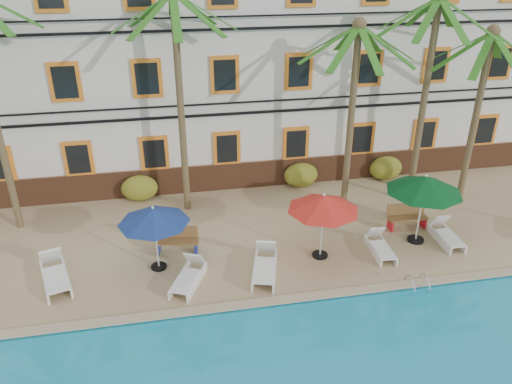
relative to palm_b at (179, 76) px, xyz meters
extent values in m
plane|color=#384C23|center=(3.35, -5.50, -5.64)|extent=(100.00, 100.00, 0.00)
cube|color=tan|center=(3.35, -0.50, -5.51)|extent=(30.00, 12.00, 0.25)
cube|color=tan|center=(3.35, -6.40, -5.36)|extent=(30.00, 0.35, 0.06)
cube|color=silver|center=(3.35, 4.50, -0.39)|extent=(25.00, 6.00, 10.00)
cube|color=brown|center=(3.35, 1.44, -4.79)|extent=(25.00, 0.12, 1.20)
cube|color=orange|center=(-4.15, 1.45, -3.49)|extent=(1.15, 0.10, 1.50)
cube|color=black|center=(-4.15, 1.40, -3.49)|extent=(0.85, 0.04, 1.20)
cube|color=orange|center=(-1.15, 1.45, -3.49)|extent=(1.15, 0.10, 1.50)
cube|color=black|center=(-1.15, 1.40, -3.49)|extent=(0.85, 0.04, 1.20)
cube|color=orange|center=(1.85, 1.45, -3.49)|extent=(1.15, 0.10, 1.50)
cube|color=black|center=(1.85, 1.40, -3.49)|extent=(0.85, 0.04, 1.20)
cube|color=orange|center=(4.85, 1.45, -3.49)|extent=(1.15, 0.10, 1.50)
cube|color=black|center=(4.85, 1.40, -3.49)|extent=(0.85, 0.04, 1.20)
cube|color=orange|center=(7.85, 1.45, -3.49)|extent=(1.15, 0.10, 1.50)
cube|color=black|center=(7.85, 1.40, -3.49)|extent=(0.85, 0.04, 1.20)
cube|color=orange|center=(10.85, 1.45, -3.49)|extent=(1.15, 0.10, 1.50)
cube|color=black|center=(10.85, 1.40, -3.49)|extent=(0.85, 0.04, 1.20)
cube|color=orange|center=(13.85, 1.45, -3.49)|extent=(1.15, 0.10, 1.50)
cube|color=black|center=(13.85, 1.40, -3.49)|extent=(0.85, 0.04, 1.20)
cube|color=orange|center=(-4.15, 1.45, -0.39)|extent=(1.15, 0.10, 1.50)
cube|color=black|center=(-4.15, 1.40, -0.39)|extent=(0.85, 0.04, 1.20)
cube|color=orange|center=(-1.15, 1.45, -0.39)|extent=(1.15, 0.10, 1.50)
cube|color=black|center=(-1.15, 1.40, -0.39)|extent=(0.85, 0.04, 1.20)
cube|color=orange|center=(1.85, 1.45, -0.39)|extent=(1.15, 0.10, 1.50)
cube|color=black|center=(1.85, 1.40, -0.39)|extent=(0.85, 0.04, 1.20)
cube|color=orange|center=(4.85, 1.45, -0.39)|extent=(1.15, 0.10, 1.50)
cube|color=black|center=(4.85, 1.40, -0.39)|extent=(0.85, 0.04, 1.20)
cube|color=orange|center=(7.85, 1.45, -0.39)|extent=(1.15, 0.10, 1.50)
cube|color=black|center=(7.85, 1.40, -0.39)|extent=(0.85, 0.04, 1.20)
cube|color=orange|center=(10.85, 1.45, -0.39)|extent=(1.15, 0.10, 1.50)
cube|color=black|center=(10.85, 1.40, -0.39)|extent=(0.85, 0.04, 1.20)
cube|color=orange|center=(13.85, 1.45, -0.39)|extent=(1.15, 0.10, 1.50)
cube|color=black|center=(13.85, 1.40, -0.39)|extent=(0.85, 0.04, 1.20)
cube|color=black|center=(3.35, 1.30, -1.94)|extent=(25.00, 0.08, 0.10)
cube|color=black|center=(3.35, 1.30, -1.49)|extent=(25.00, 0.08, 0.06)
cube|color=black|center=(3.35, 1.30, 1.36)|extent=(25.00, 0.08, 0.10)
cube|color=black|center=(3.35, 1.30, 1.81)|extent=(25.00, 0.08, 0.06)
cube|color=#256718|center=(-5.27, -0.25, 2.44)|extent=(2.16, 0.28, 1.31)
cube|color=#256718|center=(-5.58, 0.51, 2.44)|extent=(1.73, 1.73, 1.31)
cylinder|color=brown|center=(0.00, 0.00, -1.29)|extent=(0.26, 0.26, 8.19)
cube|color=#256718|center=(0.00, 1.07, 2.17)|extent=(0.28, 2.16, 1.31)
cube|color=#256718|center=(-0.76, 0.76, 2.17)|extent=(1.73, 1.73, 1.31)
cube|color=#256718|center=(-1.07, 0.00, 2.17)|extent=(2.16, 0.28, 1.31)
cube|color=#256718|center=(-0.76, -0.76, 2.17)|extent=(1.73, 1.73, 1.31)
cube|color=#256718|center=(0.00, -1.07, 2.17)|extent=(0.28, 2.16, 1.31)
cube|color=#256718|center=(0.76, -0.76, 2.17)|extent=(1.73, 1.73, 1.31)
cube|color=#256718|center=(1.07, 0.00, 2.17)|extent=(2.16, 0.28, 1.31)
cube|color=#256718|center=(0.76, 0.76, 2.17)|extent=(1.73, 1.73, 1.31)
cylinder|color=brown|center=(6.30, -0.95, -1.82)|extent=(0.26, 0.26, 7.12)
sphere|color=brown|center=(6.30, -0.95, 1.74)|extent=(0.50, 0.50, 0.50)
cube|color=#256718|center=(6.30, 0.12, 1.10)|extent=(0.28, 2.16, 1.31)
cube|color=#256718|center=(5.54, -0.19, 1.10)|extent=(1.73, 1.73, 1.31)
cube|color=#256718|center=(5.22, -0.95, 1.10)|extent=(2.16, 0.28, 1.31)
cube|color=#256718|center=(5.54, -1.71, 1.10)|extent=(1.73, 1.73, 1.31)
cube|color=#256718|center=(6.30, -2.02, 1.10)|extent=(0.28, 2.16, 1.31)
cube|color=#256718|center=(7.05, -1.71, 1.10)|extent=(1.73, 1.73, 1.31)
cube|color=#256718|center=(7.37, -0.95, 1.10)|extent=(2.16, 0.28, 1.31)
cube|color=#256718|center=(7.05, -0.19, 1.10)|extent=(1.73, 1.73, 1.31)
cylinder|color=brown|center=(9.15, -1.02, -1.39)|extent=(0.26, 0.26, 7.99)
cube|color=#256718|center=(9.15, 0.05, 1.96)|extent=(0.28, 2.16, 1.31)
cube|color=#256718|center=(8.39, -0.26, 1.96)|extent=(1.73, 1.73, 1.31)
cube|color=#256718|center=(8.07, -1.02, 1.96)|extent=(2.16, 0.28, 1.31)
cube|color=#256718|center=(8.39, -1.78, 1.96)|extent=(1.73, 1.73, 1.31)
cube|color=#256718|center=(9.15, -2.09, 1.96)|extent=(0.28, 2.16, 1.31)
cube|color=#256718|center=(9.91, -1.78, 1.96)|extent=(1.73, 1.73, 1.31)
cube|color=#256718|center=(10.22, -1.02, 1.96)|extent=(2.16, 0.28, 1.31)
cube|color=#256718|center=(9.91, -0.26, 1.96)|extent=(1.73, 1.73, 1.31)
cylinder|color=brown|center=(11.06, -1.61, -1.97)|extent=(0.26, 0.26, 6.84)
sphere|color=brown|center=(11.06, -1.61, 1.45)|extent=(0.50, 0.50, 0.50)
cube|color=#256718|center=(11.06, -0.54, 0.81)|extent=(0.28, 2.16, 1.31)
cube|color=#256718|center=(10.31, -0.85, 0.81)|extent=(1.73, 1.73, 1.31)
cube|color=#256718|center=(9.99, -1.61, 0.81)|extent=(2.16, 0.28, 1.31)
cube|color=#256718|center=(10.31, -2.37, 0.81)|extent=(1.73, 1.73, 1.31)
cube|color=#256718|center=(11.06, -2.69, 0.81)|extent=(0.28, 2.16, 1.31)
cube|color=#256718|center=(11.82, -0.85, 0.81)|extent=(1.73, 1.73, 1.31)
ellipsoid|color=#325C1A|center=(-1.88, 1.10, -4.84)|extent=(1.50, 0.90, 1.10)
ellipsoid|color=#325C1A|center=(5.03, 1.10, -4.84)|extent=(1.50, 0.90, 1.10)
ellipsoid|color=#325C1A|center=(9.00, 1.10, -4.84)|extent=(1.50, 0.90, 1.10)
cylinder|color=black|center=(-1.22, -3.97, -5.35)|extent=(0.52, 0.52, 0.07)
cylinder|color=silver|center=(-1.22, -3.97, -4.28)|extent=(0.06, 0.06, 2.22)
cone|color=navy|center=(-1.22, -3.97, -3.40)|extent=(2.31, 2.31, 0.51)
sphere|color=silver|center=(-1.22, -3.97, -3.12)|extent=(0.10, 0.10, 0.10)
cylinder|color=black|center=(4.24, -4.32, -5.35)|extent=(0.54, 0.54, 0.08)
cylinder|color=silver|center=(4.24, -4.32, -4.23)|extent=(0.06, 0.06, 2.32)
cone|color=red|center=(4.24, -4.32, -3.31)|extent=(2.41, 2.41, 0.53)
sphere|color=silver|center=(4.24, -4.32, -3.02)|extent=(0.10, 0.10, 0.10)
cylinder|color=black|center=(7.93, -4.03, -5.34)|extent=(0.59, 0.59, 0.08)
cylinder|color=silver|center=(7.93, -4.03, -4.12)|extent=(0.06, 0.06, 2.54)
cone|color=#06431A|center=(7.93, -4.03, -3.11)|extent=(2.65, 2.65, 0.58)
sphere|color=silver|center=(7.93, -4.03, -2.79)|extent=(0.10, 0.10, 0.10)
cube|color=white|center=(-4.34, -4.50, -5.03)|extent=(1.04, 1.58, 0.07)
cube|color=white|center=(-4.62, -3.53, -4.77)|extent=(0.79, 0.70, 0.72)
cube|color=white|center=(-4.74, -4.32, -5.22)|extent=(0.64, 2.00, 0.33)
cube|color=white|center=(-4.10, -4.14, -5.22)|extent=(0.64, 2.00, 0.33)
cube|color=white|center=(-0.42, -5.28, -5.07)|extent=(1.06, 1.40, 0.06)
cube|color=white|center=(-0.05, -4.48, -4.85)|extent=(0.73, 0.67, 0.63)
cube|color=white|center=(-0.58, -4.94, -5.24)|extent=(0.80, 1.67, 0.29)
cube|color=white|center=(-0.05, -5.18, -5.24)|extent=(0.80, 1.67, 0.29)
cube|color=white|center=(2.08, -5.26, -5.04)|extent=(1.01, 1.55, 0.07)
cube|color=white|center=(2.34, -4.30, -4.78)|extent=(0.77, 0.68, 0.71)
cube|color=white|center=(1.84, -4.91, -5.22)|extent=(0.60, 1.97, 0.33)
cube|color=white|center=(2.47, -5.08, -5.22)|extent=(0.60, 1.97, 0.33)
cube|color=white|center=(6.32, -4.79, -5.10)|extent=(0.61, 1.21, 0.05)
cube|color=white|center=(6.36, -3.97, -4.89)|extent=(0.57, 0.46, 0.59)
cube|color=white|center=(6.06, -4.55, -5.25)|extent=(0.14, 1.69, 0.27)
cube|color=white|center=(6.60, -4.57, -5.25)|extent=(0.14, 1.69, 0.27)
cube|color=white|center=(8.96, -4.53, -5.09)|extent=(0.60, 1.24, 0.06)
cube|color=white|center=(8.98, -3.68, -4.87)|extent=(0.58, 0.47, 0.61)
cube|color=white|center=(8.68, -4.28, -5.25)|extent=(0.11, 1.75, 0.28)
cube|color=white|center=(9.25, -4.30, -5.25)|extent=(0.11, 1.75, 0.28)
cube|color=olive|center=(-0.56, -3.15, -4.96)|extent=(1.55, 0.70, 0.06)
cube|color=olive|center=(-0.52, -2.94, -4.69)|extent=(1.49, 0.32, 0.45)
cube|color=navy|center=(-1.20, -3.04, -5.19)|extent=(0.16, 0.46, 0.40)
cube|color=navy|center=(0.08, -3.26, -5.19)|extent=(0.16, 0.46, 0.40)
cube|color=olive|center=(8.02, -3.11, -4.96)|extent=(1.51, 0.48, 0.06)
cube|color=olive|center=(8.02, -2.89, -4.69)|extent=(1.50, 0.09, 0.45)
cube|color=red|center=(7.37, -3.10, -5.19)|extent=(0.09, 0.45, 0.40)
cube|color=red|center=(8.67, -3.13, -5.19)|extent=(0.09, 0.45, 0.40)
torus|color=silver|center=(6.48, -6.50, -5.39)|extent=(0.04, 0.74, 0.74)
torus|color=silver|center=(6.98, -6.50, -5.39)|extent=(0.04, 0.74, 0.74)
camera|label=1|loc=(-0.62, -17.99, 4.30)|focal=35.00mm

